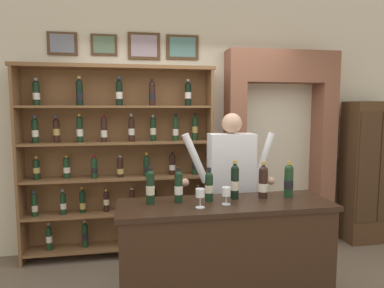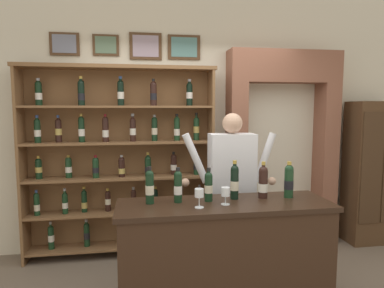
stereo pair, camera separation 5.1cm
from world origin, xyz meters
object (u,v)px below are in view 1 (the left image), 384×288
object	(u,v)px
wine_shelf	(119,157)
tasting_bottle_riserva	(235,181)
tasting_counter	(225,258)
side_cabinet	(369,172)
tasting_bottle_chianti	(179,186)
shopkeeper	(231,178)
tasting_bottle_grappa	(289,180)
wine_glass_right	(200,194)
tasting_bottle_bianco	(209,186)
tasting_bottle_super_tuscan	(150,186)
wine_glass_spare	(226,193)
tasting_bottle_brunello	(263,182)

from	to	relation	value
wine_shelf	tasting_bottle_riserva	distance (m)	1.59
wine_shelf	tasting_counter	xyz separation A→B (m)	(0.90, -1.33, -0.69)
side_cabinet	tasting_bottle_chianti	distance (m)	2.87
tasting_counter	tasting_bottle_riserva	xyz separation A→B (m)	(0.11, 0.11, 0.63)
shopkeeper	tasting_bottle_grappa	world-z (taller)	shopkeeper
shopkeeper	tasting_bottle_chianti	distance (m)	0.75
tasting_bottle_grappa	wine_glass_right	size ratio (longest dim) A/B	2.07
wine_shelf	tasting_bottle_grappa	xyz separation A→B (m)	(1.48, -1.26, -0.06)
tasting_bottle_chianti	tasting_bottle_bianco	xyz separation A→B (m)	(0.25, -0.01, -0.01)
tasting_bottle_super_tuscan	tasting_bottle_bianco	xyz separation A→B (m)	(0.48, -0.01, -0.01)
side_cabinet	wine_glass_right	distance (m)	2.81
shopkeeper	tasting_bottle_super_tuscan	bearing A→B (deg)	-150.34
tasting_bottle_bianco	tasting_bottle_grappa	distance (m)	0.71
side_cabinet	tasting_bottle_bianco	size ratio (longest dim) A/B	6.41
shopkeeper	wine_glass_spare	xyz separation A→B (m)	(-0.22, -0.59, 0.01)
tasting_bottle_brunello	wine_shelf	bearing A→B (deg)	135.52
tasting_bottle_riserva	wine_glass_right	world-z (taller)	tasting_bottle_riserva
wine_glass_spare	tasting_bottle_brunello	bearing A→B (deg)	22.20
tasting_counter	wine_glass_spare	bearing A→B (deg)	-100.72
wine_glass_spare	wine_glass_right	bearing A→B (deg)	-167.34
tasting_bottle_chianti	wine_glass_right	size ratio (longest dim) A/B	1.91
side_cabinet	tasting_bottle_brunello	distance (m)	2.20
wine_shelf	shopkeeper	bearing A→B (deg)	-35.72
tasting_bottle_super_tuscan	tasting_bottle_riserva	world-z (taller)	tasting_bottle_riserva
tasting_bottle_chianti	tasting_bottle_riserva	size ratio (longest dim) A/B	0.87
side_cabinet	shopkeeper	size ratio (longest dim) A/B	1.08
shopkeeper	tasting_bottle_brunello	distance (m)	0.47
wine_shelf	tasting_bottle_bianco	distance (m)	1.48
wine_shelf	wine_glass_spare	bearing A→B (deg)	-57.42
wine_shelf	tasting_bottle_grappa	bearing A→B (deg)	-40.31
tasting_bottle_super_tuscan	tasting_bottle_riserva	distance (m)	0.72
side_cabinet	tasting_counter	bearing A→B (deg)	-151.70
tasting_counter	shopkeeper	size ratio (longest dim) A/B	1.05
wine_glass_right	tasting_bottle_grappa	bearing A→B (deg)	12.37
tasting_counter	side_cabinet	bearing A→B (deg)	28.30
tasting_bottle_grappa	wine_glass_right	world-z (taller)	tasting_bottle_grappa
side_cabinet	tasting_bottle_chianti	size ratio (longest dim) A/B	6.24
tasting_bottle_grappa	shopkeeper	bearing A→B (deg)	129.21
shopkeeper	tasting_bottle_brunello	world-z (taller)	shopkeeper
tasting_bottle_chianti	tasting_counter	bearing A→B (deg)	-11.49
tasting_counter	tasting_bottle_chianti	bearing A→B (deg)	168.51
tasting_bottle_brunello	wine_glass_right	bearing A→B (deg)	-161.26
tasting_bottle_super_tuscan	tasting_bottle_chianti	size ratio (longest dim) A/B	1.05
wine_shelf	wine_glass_right	size ratio (longest dim) A/B	14.49
tasting_bottle_chianti	wine_glass_spare	world-z (taller)	tasting_bottle_chianti
wine_glass_right	wine_glass_spare	bearing A→B (deg)	12.66
tasting_bottle_chianti	tasting_bottle_bianco	bearing A→B (deg)	-1.62
wine_shelf	shopkeeper	world-z (taller)	wine_shelf
wine_glass_spare	side_cabinet	bearing A→B (deg)	29.24
tasting_bottle_grappa	tasting_bottle_bianco	bearing A→B (deg)	-179.50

